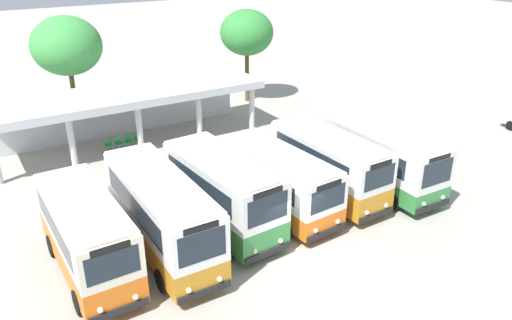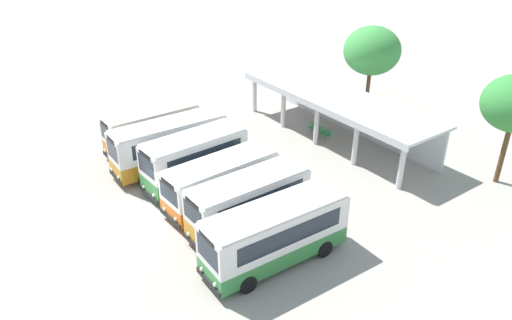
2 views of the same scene
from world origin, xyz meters
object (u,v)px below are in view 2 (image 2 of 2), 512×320
Objects in this scene: waiting_chair_fourth_seat at (328,134)px; waiting_chair_end_by_column at (312,126)px; city_bus_middle_cream at (195,159)px; waiting_chair_second_from_end at (317,129)px; waiting_chair_middle_seat at (323,132)px; city_bus_fifth_blue at (249,202)px; city_bus_nearest_orange at (152,129)px; city_bus_fourth_amber at (221,181)px; city_bus_far_end_green at (275,232)px; city_bus_second_in_row at (169,143)px.

waiting_chair_end_by_column is at bearing 178.85° from waiting_chair_fourth_seat.
city_bus_middle_cream is 7.87× the size of waiting_chair_second_from_end.
city_bus_middle_cream is at bearing -87.35° from waiting_chair_middle_seat.
city_bus_middle_cream is 5.88m from city_bus_fifth_blue.
waiting_chair_middle_seat is (1.21, -0.03, 0.00)m from waiting_chair_end_by_column.
waiting_chair_second_from_end is 1.00× the size of waiting_chair_fourth_seat.
waiting_chair_fourth_seat is (1.81, -0.04, 0.00)m from waiting_chair_end_by_column.
city_bus_middle_cream reaches higher than waiting_chair_middle_seat.
city_bus_middle_cream reaches higher than waiting_chair_second_from_end.
waiting_chair_end_by_column is (4.15, 11.46, -1.24)m from city_bus_nearest_orange.
city_bus_fifth_blue is 8.05× the size of waiting_chair_fourth_seat.
city_bus_middle_cream is at bearing -178.39° from city_bus_fourth_amber.
city_bus_nearest_orange is at bearing -117.54° from waiting_chair_fourth_seat.
city_bus_nearest_orange is at bearing -115.09° from waiting_chair_middle_seat.
waiting_chair_middle_seat is at bearing -1.24° from waiting_chair_end_by_column.
city_bus_nearest_orange is 12.25m from waiting_chair_end_by_column.
waiting_chair_fourth_seat is (1.21, 0.00, 0.00)m from waiting_chair_second_from_end.
city_bus_fifth_blue is 13.68m from waiting_chair_end_by_column.
waiting_chair_end_by_column is (-10.54, 11.78, -1.25)m from city_bus_far_end_green.
waiting_chair_second_from_end is 1.00× the size of waiting_chair_middle_seat.
city_bus_nearest_orange is 0.97× the size of city_bus_fifth_blue.
city_bus_far_end_green is 8.88× the size of waiting_chair_second_from_end.
city_bus_second_in_row is at bearing -1.85° from city_bus_nearest_orange.
city_bus_fifth_blue is 12.73m from waiting_chair_fourth_seat.
city_bus_far_end_green is (14.69, -0.32, 0.01)m from city_bus_nearest_orange.
city_bus_fourth_amber reaches higher than waiting_chair_second_from_end.
city_bus_nearest_orange is 12.43m from waiting_chair_second_from_end.
waiting_chair_second_from_end is (-7.00, 11.26, -1.26)m from city_bus_fifth_blue.
city_bus_second_in_row is at bearing 178.91° from city_bus_far_end_green.
city_bus_nearest_orange is at bearing 178.76° from city_bus_far_end_green.
waiting_chair_end_by_column is (-4.67, 11.22, -1.13)m from city_bus_fourth_amber.
city_bus_fourth_amber is at bearing -72.83° from waiting_chair_middle_seat.
waiting_chair_middle_seat is (-9.33, 11.75, -1.25)m from city_bus_far_end_green.
city_bus_far_end_green is 14.69m from waiting_chair_fourth_seat.
city_bus_middle_cream is at bearing 4.94° from city_bus_second_in_row.
city_bus_middle_cream is at bearing 180.00° from city_bus_fifth_blue.
city_bus_fourth_amber is 11.77m from waiting_chair_middle_seat.
city_bus_nearest_orange is 7.85× the size of waiting_chair_end_by_column.
city_bus_middle_cream is 11.40m from waiting_chair_second_from_end.
city_bus_fifth_blue is at bearing 1.65° from city_bus_second_in_row.
city_bus_middle_cream is (5.88, 0.16, 0.11)m from city_bus_nearest_orange.
city_bus_second_in_row is 9.10× the size of waiting_chair_second_from_end.
city_bus_nearest_orange is at bearing -178.43° from city_bus_fourth_amber.
city_bus_nearest_orange is at bearing -112.59° from waiting_chair_second_from_end.
city_bus_second_in_row is (2.94, -0.09, 0.08)m from city_bus_nearest_orange.
city_bus_fourth_amber is at bearing -75.67° from waiting_chair_fourth_seat.
city_bus_second_in_row is at bearing -178.35° from city_bus_fifth_blue.
waiting_chair_end_by_column is at bearing 70.10° from city_bus_nearest_orange.
waiting_chair_middle_seat is (0.60, 0.01, 0.00)m from waiting_chair_second_from_end.
waiting_chair_second_from_end is at bearing -178.61° from waiting_chair_middle_seat.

